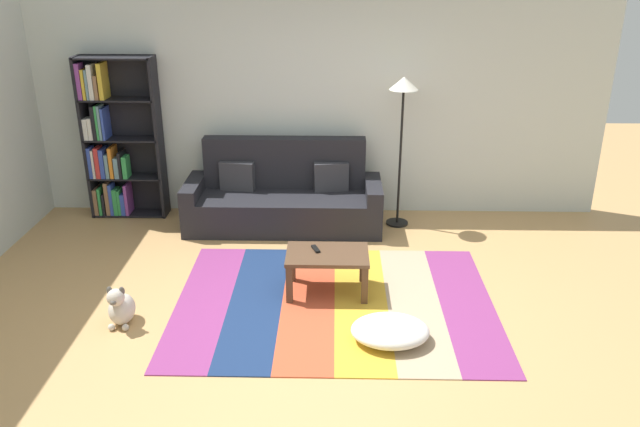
# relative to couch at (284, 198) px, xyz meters

# --- Properties ---
(ground_plane) EXTENTS (14.00, 14.00, 0.00)m
(ground_plane) POSITION_rel_couch_xyz_m (0.39, -2.02, -0.34)
(ground_plane) COLOR tan
(back_wall) EXTENTS (6.80, 0.10, 2.70)m
(back_wall) POSITION_rel_couch_xyz_m (0.39, 0.53, 1.01)
(back_wall) COLOR silver
(back_wall) RESTS_ON ground_plane
(rug) EXTENTS (2.91, 2.24, 0.01)m
(rug) POSITION_rel_couch_xyz_m (0.60, -1.83, -0.33)
(rug) COLOR #843370
(rug) RESTS_ON ground_plane
(couch) EXTENTS (2.26, 0.80, 1.00)m
(couch) POSITION_rel_couch_xyz_m (0.00, 0.00, 0.00)
(couch) COLOR black
(couch) RESTS_ON ground_plane
(bookshelf) EXTENTS (0.90, 0.28, 1.92)m
(bookshelf) POSITION_rel_couch_xyz_m (-2.03, 0.28, 0.56)
(bookshelf) COLOR black
(bookshelf) RESTS_ON ground_plane
(coffee_table) EXTENTS (0.77, 0.50, 0.40)m
(coffee_table) POSITION_rel_couch_xyz_m (0.53, -1.61, 0.00)
(coffee_table) COLOR #513826
(coffee_table) RESTS_ON rug
(pouf) EXTENTS (0.65, 0.52, 0.18)m
(pouf) POSITION_rel_couch_xyz_m (1.06, -2.43, -0.24)
(pouf) COLOR white
(pouf) RESTS_ON rug
(dog) EXTENTS (0.22, 0.35, 0.40)m
(dog) POSITION_rel_couch_xyz_m (-1.25, -2.21, -0.18)
(dog) COLOR beige
(dog) RESTS_ON ground_plane
(standing_lamp) EXTENTS (0.32, 0.32, 1.74)m
(standing_lamp) POSITION_rel_couch_xyz_m (1.34, 0.05, 1.12)
(standing_lamp) COLOR black
(standing_lamp) RESTS_ON ground_plane
(tv_remote) EXTENTS (0.09, 0.16, 0.02)m
(tv_remote) POSITION_rel_couch_xyz_m (0.42, -1.55, 0.08)
(tv_remote) COLOR black
(tv_remote) RESTS_ON coffee_table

